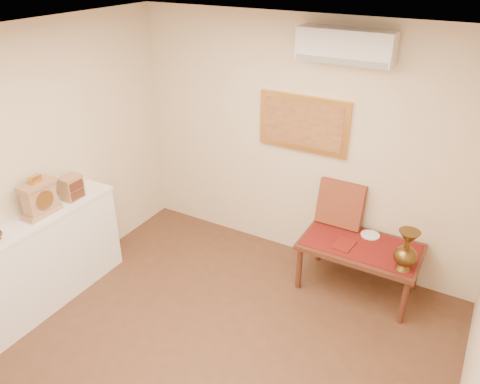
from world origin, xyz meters
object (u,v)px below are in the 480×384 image
Objects in this scene: brass_urn_tall at (407,246)px; wooden_chest at (72,187)px; display_ledge at (32,269)px; low_table at (360,250)px; mantel_clock at (39,198)px.

wooden_chest is (-3.12, -1.06, 0.30)m from brass_urn_tall.
wooden_chest is at bearing 88.45° from display_ledge.
brass_urn_tall is 0.60m from low_table.
brass_urn_tall reaches higher than display_ledge.
display_ledge is at bearing -91.55° from wooden_chest.
display_ledge is 1.68× the size of low_table.
mantel_clock reaches higher than brass_urn_tall.
wooden_chest reaches higher than brass_urn_tall.
brass_urn_tall is 3.31m from wooden_chest.
display_ledge is 8.28× the size of wooden_chest.
wooden_chest is 0.20× the size of low_table.
display_ledge is 0.87m from wooden_chest.
display_ledge is 4.93× the size of mantel_clock.
brass_urn_tall is at bearing 28.17° from display_ledge.
mantel_clock is (-3.13, -1.44, 0.35)m from brass_urn_tall.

